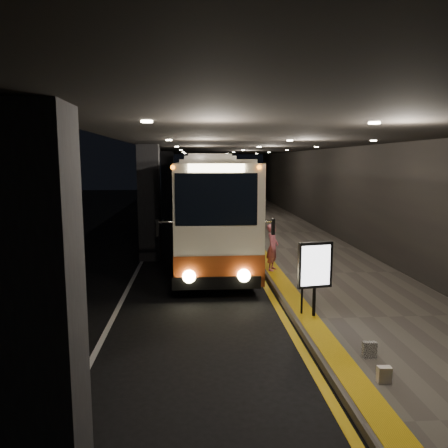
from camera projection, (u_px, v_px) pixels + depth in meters
name	position (u px, v px, depth m)	size (l,w,h in m)	color
ground	(188.00, 288.00, 13.11)	(90.00, 90.00, 0.00)	black
lane_line_white	(146.00, 254.00, 17.92)	(0.12, 50.00, 0.01)	silver
kerb_stripe_yellow	(246.00, 252.00, 18.21)	(0.18, 50.00, 0.01)	gold
sidewalk	(303.00, 250.00, 18.36)	(4.50, 50.00, 0.15)	#514C44
tactile_strip	(258.00, 249.00, 18.22)	(0.50, 50.00, 0.01)	gold
terminal_wall	(358.00, 180.00, 18.09)	(0.10, 50.00, 6.00)	black
support_columns	(149.00, 203.00, 16.64)	(0.80, 24.80, 4.40)	black
canopy	(251.00, 141.00, 17.55)	(9.00, 50.00, 0.40)	black
coach_main	(209.00, 212.00, 17.36)	(2.63, 12.01, 3.73)	beige
coach_second	(208.00, 189.00, 28.72)	(2.81, 12.88, 4.04)	beige
coach_third	(203.00, 181.00, 43.57)	(2.73, 11.72, 3.67)	beige
passenger_boarding	(273.00, 247.00, 14.54)	(0.57, 0.38, 1.57)	#C25A6B
bag_polka	(370.00, 350.00, 8.13)	(0.25, 0.11, 0.31)	black
bag_plain	(384.00, 375.00, 7.22)	(0.22, 0.13, 0.28)	silver
info_sign	(315.00, 267.00, 10.16)	(0.85, 0.26, 1.79)	black
stanchion_post	(302.00, 290.00, 10.40)	(0.05, 0.05, 1.18)	black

